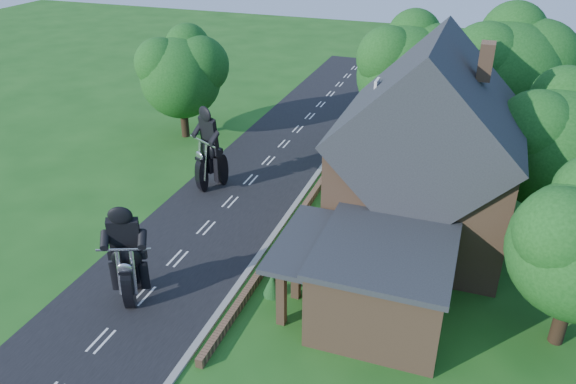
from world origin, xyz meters
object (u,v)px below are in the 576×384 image
(garden_wall, at_px, (296,220))
(motorcycle_lead, at_px, (132,286))
(annex, at_px, (380,280))
(house, at_px, (425,158))
(motorcycle_follow, at_px, (212,176))

(garden_wall, bearing_deg, motorcycle_lead, -118.72)
(annex, bearing_deg, garden_wall, 133.84)
(house, distance_m, annex, 7.30)
(house, height_order, annex, house)
(annex, height_order, motorcycle_lead, annex)
(house, bearing_deg, motorcycle_follow, 173.91)
(annex, distance_m, motorcycle_lead, 10.47)
(garden_wall, height_order, annex, annex)
(motorcycle_lead, distance_m, motorcycle_follow, 10.71)
(motorcycle_lead, bearing_deg, garden_wall, -141.09)
(motorcycle_follow, bearing_deg, garden_wall, -173.28)
(garden_wall, height_order, motorcycle_follow, motorcycle_follow)
(house, xyz_separation_m, motorcycle_lead, (-10.74, -9.30, -3.65))
(garden_wall, relative_size, motorcycle_lead, 14.72)
(house, height_order, motorcycle_lead, house)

